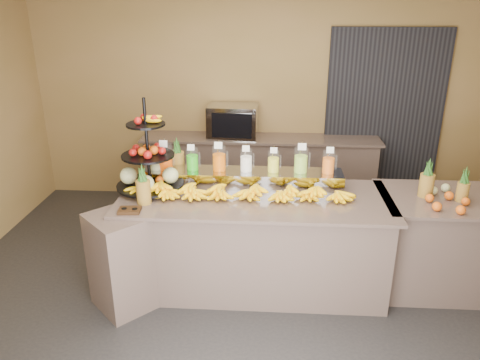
# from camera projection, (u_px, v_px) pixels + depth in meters

# --- Properties ---
(ground) EXTENTS (6.00, 6.00, 0.00)m
(ground) POSITION_uv_depth(u_px,v_px,m) (253.00, 301.00, 4.36)
(ground) COLOR black
(ground) RESTS_ON ground
(room_envelope) EXTENTS (6.04, 5.02, 2.82)m
(room_envelope) POSITION_uv_depth(u_px,v_px,m) (278.00, 84.00, 4.38)
(room_envelope) COLOR olive
(room_envelope) RESTS_ON ground
(buffet_counter) EXTENTS (2.75, 1.25, 0.93)m
(buffet_counter) POSITION_uv_depth(u_px,v_px,m) (242.00, 243.00, 4.43)
(buffet_counter) COLOR gray
(buffet_counter) RESTS_ON ground
(right_counter) EXTENTS (1.08, 0.88, 0.93)m
(right_counter) POSITION_uv_depth(u_px,v_px,m) (433.00, 242.00, 4.45)
(right_counter) COLOR gray
(right_counter) RESTS_ON ground
(back_ledge) EXTENTS (3.10, 0.55, 0.93)m
(back_ledge) POSITION_uv_depth(u_px,v_px,m) (260.00, 170.00, 6.27)
(back_ledge) COLOR gray
(back_ledge) RESTS_ON ground
(pitcher_tray) EXTENTS (1.85, 0.30, 0.15)m
(pitcher_tray) POSITION_uv_depth(u_px,v_px,m) (246.00, 178.00, 4.53)
(pitcher_tray) COLOR gray
(pitcher_tray) RESTS_ON buffet_counter
(juice_pitcher_orange_a) EXTENTS (0.13, 0.14, 0.32)m
(juice_pitcher_orange_a) POSITION_uv_depth(u_px,v_px,m) (166.00, 159.00, 4.51)
(juice_pitcher_orange_a) COLOR silver
(juice_pitcher_orange_a) RESTS_ON pitcher_tray
(juice_pitcher_green) EXTENTS (0.12, 0.12, 0.28)m
(juice_pitcher_green) POSITION_uv_depth(u_px,v_px,m) (192.00, 160.00, 4.50)
(juice_pitcher_green) COLOR silver
(juice_pitcher_green) RESTS_ON pitcher_tray
(juice_pitcher_orange_b) EXTENTS (0.13, 0.13, 0.31)m
(juice_pitcher_orange_b) POSITION_uv_depth(u_px,v_px,m) (219.00, 160.00, 4.48)
(juice_pitcher_orange_b) COLOR silver
(juice_pitcher_orange_b) RESTS_ON pitcher_tray
(juice_pitcher_milk) EXTENTS (0.12, 0.12, 0.28)m
(juice_pitcher_milk) POSITION_uv_depth(u_px,v_px,m) (246.00, 162.00, 4.47)
(juice_pitcher_milk) COLOR silver
(juice_pitcher_milk) RESTS_ON pitcher_tray
(juice_pitcher_lemon) EXTENTS (0.11, 0.11, 0.27)m
(juice_pitcher_lemon) POSITION_uv_depth(u_px,v_px,m) (273.00, 163.00, 4.45)
(juice_pitcher_lemon) COLOR silver
(juice_pitcher_lemon) RESTS_ON pitcher_tray
(juice_pitcher_lime) EXTENTS (0.13, 0.14, 0.32)m
(juice_pitcher_lime) POSITION_uv_depth(u_px,v_px,m) (301.00, 162.00, 4.43)
(juice_pitcher_lime) COLOR silver
(juice_pitcher_lime) RESTS_ON pitcher_tray
(juice_pitcher_orange_c) EXTENTS (0.12, 0.12, 0.28)m
(juice_pitcher_orange_c) POSITION_uv_depth(u_px,v_px,m) (328.00, 163.00, 4.42)
(juice_pitcher_orange_c) COLOR silver
(juice_pitcher_orange_c) RESTS_ON pitcher_tray
(banana_heap) EXTENTS (2.09, 0.19, 0.17)m
(banana_heap) POSITION_uv_depth(u_px,v_px,m) (239.00, 189.00, 4.26)
(banana_heap) COLOR yellow
(banana_heap) RESTS_ON buffet_counter
(fruit_stand) EXTENTS (0.67, 0.67, 0.88)m
(fruit_stand) POSITION_uv_depth(u_px,v_px,m) (153.00, 167.00, 4.37)
(fruit_stand) COLOR black
(fruit_stand) RESTS_ON buffet_counter
(condiment_caddy) EXTENTS (0.20, 0.15, 0.03)m
(condiment_caddy) POSITION_uv_depth(u_px,v_px,m) (130.00, 210.00, 3.99)
(condiment_caddy) COLOR #311C0D
(condiment_caddy) RESTS_ON buffet_counter
(pineapple_left_a) EXTENTS (0.13, 0.13, 0.38)m
(pineapple_left_a) POSITION_uv_depth(u_px,v_px,m) (143.00, 189.00, 4.11)
(pineapple_left_a) COLOR brown
(pineapple_left_a) RESTS_ON buffet_counter
(pineapple_left_b) EXTENTS (0.14, 0.14, 0.42)m
(pineapple_left_b) POSITION_uv_depth(u_px,v_px,m) (178.00, 162.00, 4.72)
(pineapple_left_b) COLOR brown
(pineapple_left_b) RESTS_ON buffet_counter
(right_fruit_pile) EXTENTS (0.40, 0.39, 0.21)m
(right_fruit_pile) POSITION_uv_depth(u_px,v_px,m) (445.00, 195.00, 4.15)
(right_fruit_pile) COLOR brown
(right_fruit_pile) RESTS_ON right_counter
(oven_warmer) EXTENTS (0.66, 0.48, 0.42)m
(oven_warmer) POSITION_uv_depth(u_px,v_px,m) (233.00, 121.00, 6.05)
(oven_warmer) COLOR gray
(oven_warmer) RESTS_ON back_ledge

